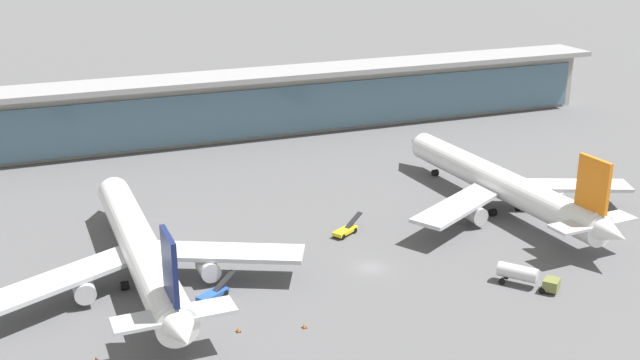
# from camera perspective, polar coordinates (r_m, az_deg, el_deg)

# --- Properties ---
(ground_plane) EXTENTS (1200.00, 1200.00, 0.00)m
(ground_plane) POSITION_cam_1_polar(r_m,az_deg,el_deg) (117.41, 3.74, -6.38)
(ground_plane) COLOR #515154
(airliner_left_stand) EXTENTS (45.24, 58.68, 15.66)m
(airliner_left_stand) POSITION_cam_1_polar(r_m,az_deg,el_deg) (113.72, -12.90, -5.01)
(airliner_left_stand) COLOR white
(airliner_left_stand) RESTS_ON ground
(airliner_centre_stand) EXTENTS (45.16, 58.82, 15.66)m
(airliner_centre_stand) POSITION_cam_1_polar(r_m,az_deg,el_deg) (140.52, 13.17, -0.29)
(airliner_centre_stand) COLOR white
(airliner_centre_stand) RESTS_ON ground
(service_truck_near_nose_blue) EXTENTS (6.49, 4.74, 2.70)m
(service_truck_near_nose_blue) POSITION_cam_1_polar(r_m,az_deg,el_deg) (109.01, -7.76, -8.19)
(service_truck_near_nose_blue) COLOR #234C9E
(service_truck_near_nose_blue) RESTS_ON ground
(service_truck_under_wing_yellow) EXTENTS (6.52, 4.67, 2.70)m
(service_truck_under_wing_yellow) POSITION_cam_1_polar(r_m,az_deg,el_deg) (128.22, 1.90, -3.67)
(service_truck_under_wing_yellow) COLOR yellow
(service_truck_under_wing_yellow) RESTS_ON ground
(service_truck_by_tail_olive) EXTENTS (7.15, 8.11, 2.95)m
(service_truck_by_tail_olive) POSITION_cam_1_polar(r_m,az_deg,el_deg) (114.71, 14.73, -6.72)
(service_truck_by_tail_olive) COLOR olive
(service_truck_by_tail_olive) RESTS_ON ground
(terminal_building) EXTENTS (190.28, 12.80, 15.20)m
(terminal_building) POSITION_cam_1_polar(r_m,az_deg,el_deg) (181.74, -6.46, 5.49)
(terminal_building) COLOR #9E998E
(terminal_building) RESTS_ON ground
(safety_cone_alpha) EXTENTS (0.62, 0.62, 0.70)m
(safety_cone_alpha) POSITION_cam_1_polar(r_m,az_deg,el_deg) (101.35, -1.16, -10.57)
(safety_cone_alpha) COLOR orange
(safety_cone_alpha) RESTS_ON ground
(safety_cone_bravo) EXTENTS (0.62, 0.62, 0.70)m
(safety_cone_bravo) POSITION_cam_1_polar(r_m,az_deg,el_deg) (98.25, -16.02, -12.45)
(safety_cone_bravo) COLOR orange
(safety_cone_bravo) RESTS_ON ground
(safety_cone_delta) EXTENTS (0.62, 0.62, 0.70)m
(safety_cone_delta) POSITION_cam_1_polar(r_m,az_deg,el_deg) (101.01, -5.98, -10.79)
(safety_cone_delta) COLOR orange
(safety_cone_delta) RESTS_ON ground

